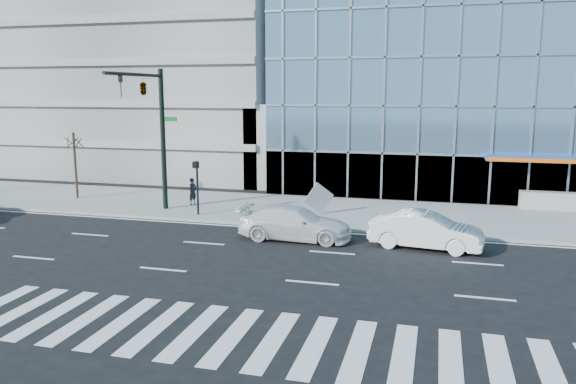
% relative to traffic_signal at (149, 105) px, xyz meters
% --- Properties ---
extents(ground, '(160.00, 160.00, 0.00)m').
position_rel_traffic_signal_xyz_m(ground, '(11.00, -4.57, -6.16)').
color(ground, black).
rests_on(ground, ground).
extents(sidewalk, '(120.00, 8.00, 0.15)m').
position_rel_traffic_signal_xyz_m(sidewalk, '(11.00, 3.43, -6.09)').
color(sidewalk, gray).
rests_on(sidewalk, ground).
extents(theatre_building, '(42.00, 26.00, 15.00)m').
position_rel_traffic_signal_xyz_m(theatre_building, '(25.00, 21.43, 1.34)').
color(theatre_building, '#6C93B5').
rests_on(theatre_building, ground).
extents(parking_garage, '(24.00, 24.00, 20.00)m').
position_rel_traffic_signal_xyz_m(parking_garage, '(-9.00, 21.43, 3.84)').
color(parking_garage, gray).
rests_on(parking_garage, ground).
extents(ramp_block, '(6.00, 8.00, 6.00)m').
position_rel_traffic_signal_xyz_m(ramp_block, '(5.00, 13.43, -3.16)').
color(ramp_block, gray).
rests_on(ramp_block, ground).
extents(traffic_signal, '(1.14, 5.74, 8.00)m').
position_rel_traffic_signal_xyz_m(traffic_signal, '(0.00, 0.00, 0.00)').
color(traffic_signal, black).
rests_on(traffic_signal, sidewalk).
extents(ped_signal_post, '(0.30, 0.33, 3.00)m').
position_rel_traffic_signal_xyz_m(ped_signal_post, '(2.50, 0.37, -4.02)').
color(ped_signal_post, black).
rests_on(ped_signal_post, sidewalk).
extents(street_tree_near, '(1.10, 1.10, 4.23)m').
position_rel_traffic_signal_xyz_m(street_tree_near, '(-7.00, 2.93, -2.39)').
color(street_tree_near, '#332319').
rests_on(street_tree_near, sidewalk).
extents(white_suv, '(5.37, 2.21, 1.55)m').
position_rel_traffic_signal_xyz_m(white_suv, '(8.88, -2.77, -5.39)').
color(white_suv, white).
rests_on(white_suv, ground).
extents(white_sedan, '(5.12, 2.38, 1.62)m').
position_rel_traffic_signal_xyz_m(white_sedan, '(14.88, -2.77, -5.35)').
color(white_sedan, white).
rests_on(white_sedan, ground).
extents(pedestrian, '(0.54, 0.68, 1.63)m').
position_rel_traffic_signal_xyz_m(pedestrian, '(1.09, 2.86, -5.20)').
color(pedestrian, black).
rests_on(pedestrian, sidewalk).
extents(tilted_panel, '(1.49, 1.14, 1.82)m').
position_rel_traffic_signal_xyz_m(tilted_panel, '(8.98, 2.18, -5.10)').
color(tilted_panel, '#ABABAB').
rests_on(tilted_panel, sidewalk).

